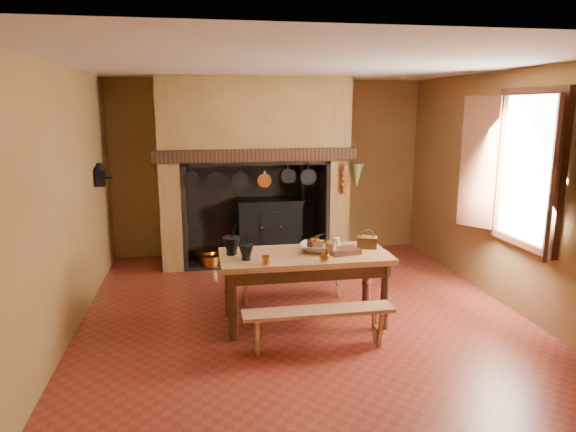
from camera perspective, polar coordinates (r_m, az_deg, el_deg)
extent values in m
plane|color=maroon|center=(6.10, 1.59, -10.85)|extent=(5.50, 5.50, 0.00)
plane|color=silver|center=(5.64, 1.76, 16.40)|extent=(5.50, 5.50, 0.00)
cube|color=olive|center=(8.39, -2.09, 5.37)|extent=(5.00, 0.02, 2.80)
cube|color=olive|center=(5.76, -23.53, 1.32)|extent=(0.02, 5.50, 2.80)
cube|color=olive|center=(6.66, 23.27, 2.68)|extent=(0.02, 5.50, 2.80)
cube|color=olive|center=(3.13, 11.83, -6.27)|extent=(5.00, 0.02, 2.80)
cube|color=olive|center=(7.88, -12.92, 4.65)|extent=(0.30, 0.90, 2.80)
cube|color=olive|center=(8.13, 5.01, 5.13)|extent=(0.30, 0.90, 2.80)
cube|color=olive|center=(7.85, -3.89, 10.76)|extent=(2.20, 0.90, 1.20)
cube|color=black|center=(7.48, -3.51, 6.79)|extent=(2.95, 0.22, 0.18)
cube|color=black|center=(8.41, -4.06, 1.24)|extent=(2.20, 0.06, 1.60)
cube|color=black|center=(8.19, -3.67, -4.74)|extent=(2.20, 0.90, 0.02)
cube|color=black|center=(8.25, -2.10, -1.44)|extent=(1.00, 0.50, 0.90)
cube|color=black|center=(8.14, -2.11, 1.75)|extent=(1.04, 0.54, 0.04)
cube|color=black|center=(7.98, -1.86, -1.17)|extent=(0.35, 0.02, 0.45)
cylinder|color=black|center=(8.20, 1.68, 4.16)|extent=(0.10, 0.10, 0.70)
cylinder|color=#B27929|center=(7.94, -2.91, -1.24)|extent=(0.03, 0.03, 0.03)
cylinder|color=#B27929|center=(7.98, -0.77, -1.16)|extent=(0.03, 0.03, 0.03)
cylinder|color=#B27929|center=(8.13, -8.96, -4.35)|extent=(0.40, 0.40, 0.20)
cylinder|color=#B27929|center=(7.89, -8.56, -4.91)|extent=(0.34, 0.34, 0.18)
cube|color=black|center=(8.23, -10.37, -4.34)|extent=(0.18, 0.18, 0.16)
cone|color=#4A5628|center=(7.71, 7.64, 4.54)|extent=(0.20, 0.20, 0.35)
cube|color=white|center=(6.29, 25.31, 4.76)|extent=(0.02, 1.00, 1.60)
cube|color=#3D1E13|center=(6.23, 25.79, 12.43)|extent=(0.08, 1.16, 0.08)
cube|color=#3D1E13|center=(6.41, 24.43, -2.69)|extent=(0.08, 1.16, 0.08)
cube|color=#3D1E13|center=(5.61, 27.33, 3.83)|extent=(0.29, 0.39, 1.60)
cube|color=#3D1E13|center=(6.73, 20.40, 5.57)|extent=(0.29, 0.39, 1.60)
cube|color=black|center=(7.23, -20.14, 3.98)|extent=(0.12, 0.12, 0.22)
cone|color=black|center=(7.21, -20.23, 5.16)|extent=(0.16, 0.16, 0.10)
cylinder|color=black|center=(7.21, -19.44, 4.02)|extent=(0.12, 0.02, 0.02)
cube|color=tan|center=(5.63, 1.89, -4.49)|extent=(1.85, 0.82, 0.06)
cube|color=#3D1E13|center=(5.66, 1.88, -5.49)|extent=(1.72, 0.70, 0.14)
cylinder|color=#3D1E13|center=(5.37, -6.19, -9.91)|extent=(0.09, 0.09, 0.74)
cylinder|color=#3D1E13|center=(5.70, 10.70, -8.74)|extent=(0.09, 0.09, 0.74)
cylinder|color=#3D1E13|center=(5.95, -6.58, -7.72)|extent=(0.09, 0.09, 0.74)
cylinder|color=#3D1E13|center=(6.24, 8.72, -6.80)|extent=(0.09, 0.09, 0.74)
cube|color=tan|center=(5.13, 3.41, -10.50)|extent=(1.51, 0.26, 0.04)
cube|color=tan|center=(6.41, 0.57, -5.92)|extent=(1.47, 0.26, 0.04)
cylinder|color=black|center=(5.61, -6.27, -4.11)|extent=(0.11, 0.11, 0.03)
cone|color=black|center=(5.59, -6.30, -3.15)|extent=(0.19, 0.19, 0.16)
cylinder|color=black|center=(5.55, -6.09, -1.77)|extent=(0.08, 0.04, 0.16)
cylinder|color=black|center=(5.41, -4.67, -4.72)|extent=(0.10, 0.10, 0.03)
cone|color=black|center=(5.39, -4.68, -3.89)|extent=(0.16, 0.16, 0.13)
cylinder|color=black|center=(5.36, -4.50, -2.71)|extent=(0.07, 0.04, 0.13)
cube|color=#3D1E13|center=(5.68, 3.01, -3.35)|extent=(0.16, 0.16, 0.13)
cylinder|color=#B27929|center=(5.66, 3.02, -2.56)|extent=(0.10, 0.10, 0.03)
cylinder|color=black|center=(5.66, 3.56, -2.16)|extent=(0.11, 0.05, 0.04)
cylinder|color=#B27929|center=(5.22, -2.47, -4.95)|extent=(0.11, 0.11, 0.09)
cylinder|color=#B27929|center=(5.86, 4.26, -3.05)|extent=(0.09, 0.09, 0.10)
imported|color=#C4BB96|center=(5.70, 3.17, -3.50)|extent=(0.47, 0.47, 0.09)
cylinder|color=brown|center=(5.58, 4.77, -3.65)|extent=(0.14, 0.14, 0.13)
cylinder|color=beige|center=(5.79, 5.38, -3.06)|extent=(0.08, 0.08, 0.14)
cube|color=#462F15|center=(5.91, 8.77, -2.89)|extent=(0.26, 0.22, 0.12)
torus|color=#462F15|center=(5.90, 8.79, -2.31)|extent=(0.17, 0.08, 0.18)
cube|color=#3D1E13|center=(5.65, 6.19, -3.88)|extent=(0.37, 0.29, 0.06)
imported|color=#B27929|center=(5.33, 4.07, -4.65)|extent=(0.13, 0.13, 0.09)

